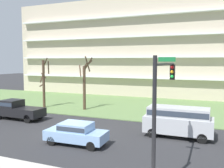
{
  "coord_description": "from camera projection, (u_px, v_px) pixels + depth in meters",
  "views": [
    {
      "loc": [
        10.27,
        -16.94,
        5.89
      ],
      "look_at": [
        0.87,
        6.0,
        3.63
      ],
      "focal_mm": 39.8,
      "sensor_mm": 36.0,
      "label": 1
    }
  ],
  "objects": [
    {
      "name": "grass_lawn_strip",
      "position": [
        129.0,
        106.0,
        32.92
      ],
      "size": [
        80.0,
        16.0,
        0.08
      ],
      "primitive_type": "cube",
      "color": "#66844C",
      "rests_on": "ground"
    },
    {
      "name": "tree_far_left",
      "position": [
        44.0,
        82.0,
        31.29
      ],
      "size": [
        1.52,
        1.45,
        6.35
      ],
      "color": "#4C3828",
      "rests_on": "ground"
    },
    {
      "name": "pickup_black_center_right",
      "position": [
        17.0,
        109.0,
        25.34
      ],
      "size": [
        5.43,
        2.08,
        1.95
      ],
      "rotation": [
        0.0,
        0.0,
        3.13
      ],
      "color": "black",
      "rests_on": "ground"
    },
    {
      "name": "sedan_blue_center_left",
      "position": [
        76.0,
        132.0,
        17.58
      ],
      "size": [
        4.46,
        1.94,
        1.57
      ],
      "rotation": [
        0.0,
        0.0,
        0.03
      ],
      "color": "#8CB2E0",
      "rests_on": "ground"
    },
    {
      "name": "traffic_signal_mast",
      "position": [
        162.0,
        96.0,
        12.19
      ],
      "size": [
        0.9,
        5.23,
        6.15
      ],
      "color": "black",
      "rests_on": "ground"
    },
    {
      "name": "apartment_building",
      "position": [
        153.0,
        49.0,
        45.07
      ],
      "size": [
        49.47,
        12.92,
        16.43
      ],
      "color": "beige",
      "rests_on": "ground"
    },
    {
      "name": "ground",
      "position": [
        74.0,
        135.0,
        20.03
      ],
      "size": [
        160.0,
        160.0,
        0.0
      ],
      "primitive_type": "plane",
      "color": "#2D2D30"
    },
    {
      "name": "tree_left",
      "position": [
        85.0,
        83.0,
        29.86
      ],
      "size": [
        1.69,
        1.7,
        6.53
      ],
      "color": "#4C3828",
      "rests_on": "ground"
    },
    {
      "name": "van_silver_near_left",
      "position": [
        178.0,
        120.0,
        19.24
      ],
      "size": [
        5.21,
        2.02,
        2.36
      ],
      "rotation": [
        0.0,
        0.0,
        3.14
      ],
      "color": "#B7BABF",
      "rests_on": "ground"
    }
  ]
}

